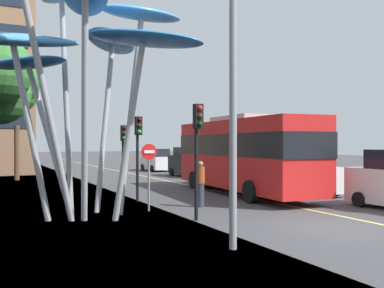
# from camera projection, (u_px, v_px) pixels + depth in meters

# --- Properties ---
(ground) EXTENTS (120.00, 240.00, 0.10)m
(ground) POSITION_uv_depth(u_px,v_px,m) (318.00, 231.00, 12.83)
(ground) COLOR #424244
(red_bus) EXTENTS (3.29, 11.13, 3.89)m
(red_bus) POSITION_uv_depth(u_px,v_px,m) (242.00, 151.00, 21.71)
(red_bus) COLOR red
(red_bus) RESTS_ON ground
(leaf_sculpture) EXTENTS (8.17, 7.89, 8.51)m
(leaf_sculpture) POSITION_uv_depth(u_px,v_px,m) (77.00, 38.00, 14.76)
(leaf_sculpture) COLOR #9EA0A5
(leaf_sculpture) RESTS_ON ground
(traffic_light_kerb_near) EXTENTS (0.28, 0.42, 3.81)m
(traffic_light_kerb_near) POSITION_uv_depth(u_px,v_px,m) (198.00, 136.00, 14.22)
(traffic_light_kerb_near) COLOR black
(traffic_light_kerb_near) RESTS_ON ground
(traffic_light_kerb_far) EXTENTS (0.28, 0.42, 3.69)m
(traffic_light_kerb_far) POSITION_uv_depth(u_px,v_px,m) (138.00, 140.00, 18.86)
(traffic_light_kerb_far) COLOR black
(traffic_light_kerb_far) RESTS_ON ground
(traffic_light_island_mid) EXTENTS (0.28, 0.42, 3.45)m
(traffic_light_island_mid) POSITION_uv_depth(u_px,v_px,m) (123.00, 144.00, 22.37)
(traffic_light_island_mid) COLOR black
(traffic_light_island_mid) RESTS_ON ground
(car_parked_mid) EXTENTS (2.07, 4.13, 2.22)m
(car_parked_mid) POSITION_uv_depth(u_px,v_px,m) (302.00, 173.00, 21.68)
(car_parked_mid) COLOR silver
(car_parked_mid) RESTS_ON ground
(car_parked_far) EXTENTS (1.95, 4.45, 2.30)m
(car_parked_far) POSITION_uv_depth(u_px,v_px,m) (236.00, 167.00, 26.87)
(car_parked_far) COLOR navy
(car_parked_far) RESTS_ON ground
(car_side_street) EXTENTS (2.04, 3.97, 2.23)m
(car_side_street) POSITION_uv_depth(u_px,v_px,m) (189.00, 162.00, 33.27)
(car_side_street) COLOR black
(car_side_street) RESTS_ON ground
(car_far_side) EXTENTS (2.01, 4.07, 2.02)m
(car_far_side) POSITION_uv_depth(u_px,v_px,m) (157.00, 160.00, 39.82)
(car_far_side) COLOR silver
(car_far_side) RESTS_ON ground
(street_lamp) EXTENTS (1.59, 0.44, 7.73)m
(street_lamp) POSITION_uv_depth(u_px,v_px,m) (245.00, 45.00, 10.57)
(street_lamp) COLOR gray
(street_lamp) RESTS_ON ground
(tree_pavement_far) EXTENTS (3.88, 4.02, 8.17)m
(tree_pavement_far) POSITION_uv_depth(u_px,v_px,m) (12.00, 91.00, 29.66)
(tree_pavement_far) COLOR brown
(tree_pavement_far) RESTS_ON ground
(pedestrian) EXTENTS (0.34, 0.34, 1.82)m
(pedestrian) POSITION_uv_depth(u_px,v_px,m) (201.00, 184.00, 17.30)
(pedestrian) COLOR #2D3342
(pedestrian) RESTS_ON ground
(no_entry_sign) EXTENTS (0.60, 0.12, 2.51)m
(no_entry_sign) POSITION_uv_depth(u_px,v_px,m) (149.00, 166.00, 16.24)
(no_entry_sign) COLOR gray
(no_entry_sign) RESTS_ON ground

